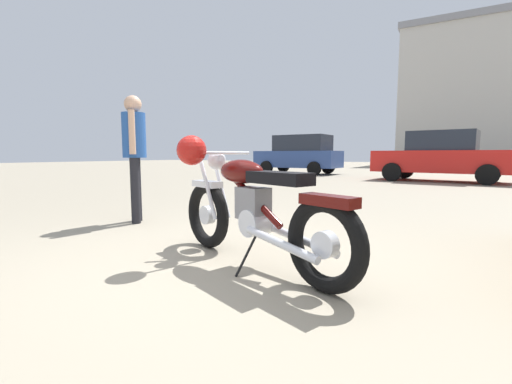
{
  "coord_description": "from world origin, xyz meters",
  "views": [
    {
      "loc": [
        1.78,
        -2.0,
        0.9
      ],
      "look_at": [
        0.19,
        0.65,
        0.56
      ],
      "focal_mm": 24.19,
      "sensor_mm": 36.0,
      "label": 1
    }
  ],
  "objects_px": {
    "vintage_motorcycle": "(248,205)",
    "red_hatchback_near": "(442,156)",
    "blue_hatchback_right": "(299,154)",
    "bystander": "(134,145)"
  },
  "relations": [
    {
      "from": "vintage_motorcycle",
      "to": "red_hatchback_near",
      "type": "distance_m",
      "value": 10.81
    },
    {
      "from": "vintage_motorcycle",
      "to": "blue_hatchback_right",
      "type": "xyz_separation_m",
      "value": [
        -5.09,
        12.56,
        0.43
      ]
    },
    {
      "from": "red_hatchback_near",
      "to": "blue_hatchback_right",
      "type": "bearing_deg",
      "value": -10.88
    },
    {
      "from": "blue_hatchback_right",
      "to": "vintage_motorcycle",
      "type": "bearing_deg",
      "value": 114.21
    },
    {
      "from": "vintage_motorcycle",
      "to": "bystander",
      "type": "xyz_separation_m",
      "value": [
        -2.23,
        0.75,
        0.53
      ]
    },
    {
      "from": "vintage_motorcycle",
      "to": "blue_hatchback_right",
      "type": "bearing_deg",
      "value": -48.5
    },
    {
      "from": "red_hatchback_near",
      "to": "blue_hatchback_right",
      "type": "xyz_separation_m",
      "value": [
        -5.95,
        1.79,
        0.08
      ]
    },
    {
      "from": "bystander",
      "to": "blue_hatchback_right",
      "type": "height_order",
      "value": "blue_hatchback_right"
    },
    {
      "from": "bystander",
      "to": "red_hatchback_near",
      "type": "distance_m",
      "value": 10.49
    },
    {
      "from": "blue_hatchback_right",
      "to": "red_hatchback_near",
      "type": "bearing_deg",
      "value": 165.45
    }
  ]
}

